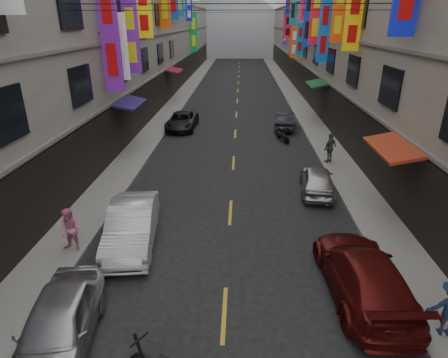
# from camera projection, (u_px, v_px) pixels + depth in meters

# --- Properties ---
(sidewalk_left) EXTENTS (2.00, 90.00, 0.12)m
(sidewalk_left) POSITION_uv_depth(u_px,v_px,m) (179.00, 100.00, 38.20)
(sidewalk_left) COLOR slate
(sidewalk_left) RESTS_ON ground
(sidewalk_right) EXTENTS (2.00, 90.00, 0.12)m
(sidewalk_right) POSITION_uv_depth(u_px,v_px,m) (297.00, 101.00, 37.71)
(sidewalk_right) COLOR slate
(sidewalk_right) RESTS_ON ground
(haze_block) EXTENTS (18.00, 8.00, 22.00)m
(haze_block) POSITION_uv_depth(u_px,v_px,m) (241.00, 3.00, 79.67)
(haze_block) COLOR silver
(haze_block) RESTS_ON ground
(street_awnings) EXTENTS (13.99, 35.20, 0.41)m
(street_awnings) POSITION_uv_depth(u_px,v_px,m) (213.00, 103.00, 22.15)
(street_awnings) COLOR #144D2B
(street_awnings) RESTS_ON ground
(lane_markings) EXTENTS (0.12, 80.20, 0.01)m
(lane_markings) POSITION_uv_depth(u_px,v_px,m) (237.00, 107.00, 35.22)
(lane_markings) COLOR gold
(lane_markings) RESTS_ON ground
(scooter_far_right) EXTENTS (0.77, 1.74, 1.14)m
(scooter_far_right) POSITION_uv_depth(u_px,v_px,m) (283.00, 135.00, 25.12)
(scooter_far_right) COLOR black
(scooter_far_right) RESTS_ON ground
(car_left_near) EXTENTS (2.24, 4.32, 1.41)m
(car_left_near) POSITION_uv_depth(u_px,v_px,m) (58.00, 326.00, 9.04)
(car_left_near) COLOR #B5B4BA
(car_left_near) RESTS_ON ground
(car_left_mid) EXTENTS (2.13, 4.67, 1.49)m
(car_left_mid) POSITION_uv_depth(u_px,v_px,m) (132.00, 225.00, 13.43)
(car_left_mid) COLOR silver
(car_left_mid) RESTS_ON ground
(car_left_far) EXTENTS (2.16, 4.45, 1.22)m
(car_left_far) POSITION_uv_depth(u_px,v_px,m) (182.00, 121.00, 27.93)
(car_left_far) COLOR black
(car_left_far) RESTS_ON ground
(car_right_near) EXTENTS (2.26, 5.08, 1.45)m
(car_right_near) POSITION_uv_depth(u_px,v_px,m) (363.00, 274.00, 10.86)
(car_right_near) COLOR #57100E
(car_right_near) RESTS_ON ground
(car_right_mid) EXTENTS (1.89, 3.80, 1.25)m
(car_right_mid) POSITION_uv_depth(u_px,v_px,m) (317.00, 180.00, 17.53)
(car_right_mid) COLOR #B0B1B5
(car_right_mid) RESTS_ON ground
(car_right_far) EXTENTS (1.85, 3.88, 1.23)m
(car_right_far) POSITION_uv_depth(u_px,v_px,m) (285.00, 121.00, 27.96)
(car_right_far) COLOR #23242A
(car_right_far) RESTS_ON ground
(pedestrian_lfar) EXTENTS (0.85, 0.66, 1.58)m
(pedestrian_lfar) POSITION_uv_depth(u_px,v_px,m) (70.00, 230.00, 12.79)
(pedestrian_lfar) COLOR pink
(pedestrian_lfar) RESTS_ON sidewalk_left
(pedestrian_rfar) EXTENTS (1.11, 1.07, 1.68)m
(pedestrian_rfar) POSITION_uv_depth(u_px,v_px,m) (330.00, 148.00, 20.90)
(pedestrian_rfar) COLOR #515153
(pedestrian_rfar) RESTS_ON sidewalk_right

